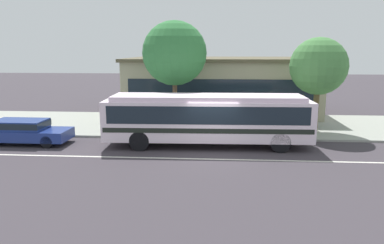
{
  "coord_description": "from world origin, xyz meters",
  "views": [
    {
      "loc": [
        0.31,
        -17.47,
        5.01
      ],
      "look_at": [
        -1.09,
        1.46,
        1.3
      ],
      "focal_mm": 35.0,
      "sensor_mm": 36.0,
      "label": 1
    }
  ],
  "objects_px": {
    "sedan_behind_bus": "(23,130)",
    "bus_stop_sign": "(301,110)",
    "pedestrian_walking_along_curb": "(289,118)",
    "transit_bus": "(208,117)",
    "pedestrian_waiting_near_sign": "(257,118)",
    "pedestrian_standing_by_tree": "(159,115)",
    "street_tree_mid_block": "(319,67)",
    "street_tree_near_stop": "(175,53)"
  },
  "relations": [
    {
      "from": "transit_bus",
      "to": "street_tree_near_stop",
      "type": "bearing_deg",
      "value": 118.57
    },
    {
      "from": "transit_bus",
      "to": "bus_stop_sign",
      "type": "relative_size",
      "value": 4.49
    },
    {
      "from": "pedestrian_walking_along_curb",
      "to": "street_tree_mid_block",
      "type": "relative_size",
      "value": 0.3
    },
    {
      "from": "pedestrian_walking_along_curb",
      "to": "street_tree_near_stop",
      "type": "relative_size",
      "value": 0.26
    },
    {
      "from": "pedestrian_standing_by_tree",
      "to": "street_tree_mid_block",
      "type": "xyz_separation_m",
      "value": [
        9.46,
        0.47,
        2.94
      ]
    },
    {
      "from": "sedan_behind_bus",
      "to": "pedestrian_standing_by_tree",
      "type": "relative_size",
      "value": 2.99
    },
    {
      "from": "bus_stop_sign",
      "to": "sedan_behind_bus",
      "type": "bearing_deg",
      "value": -171.55
    },
    {
      "from": "pedestrian_waiting_near_sign",
      "to": "pedestrian_standing_by_tree",
      "type": "height_order",
      "value": "pedestrian_waiting_near_sign"
    },
    {
      "from": "pedestrian_walking_along_curb",
      "to": "pedestrian_standing_by_tree",
      "type": "xyz_separation_m",
      "value": [
        -7.7,
        0.77,
        -0.05
      ]
    },
    {
      "from": "pedestrian_standing_by_tree",
      "to": "street_tree_mid_block",
      "type": "distance_m",
      "value": 9.92
    },
    {
      "from": "transit_bus",
      "to": "bus_stop_sign",
      "type": "distance_m",
      "value": 5.52
    },
    {
      "from": "transit_bus",
      "to": "sedan_behind_bus",
      "type": "bearing_deg",
      "value": -178.61
    },
    {
      "from": "pedestrian_walking_along_curb",
      "to": "bus_stop_sign",
      "type": "relative_size",
      "value": 0.72
    },
    {
      "from": "transit_bus",
      "to": "sedan_behind_bus",
      "type": "relative_size",
      "value": 2.21
    },
    {
      "from": "sedan_behind_bus",
      "to": "street_tree_mid_block",
      "type": "height_order",
      "value": "street_tree_mid_block"
    },
    {
      "from": "sedan_behind_bus",
      "to": "pedestrian_waiting_near_sign",
      "type": "height_order",
      "value": "pedestrian_waiting_near_sign"
    },
    {
      "from": "bus_stop_sign",
      "to": "pedestrian_standing_by_tree",
      "type": "bearing_deg",
      "value": 172.1
    },
    {
      "from": "transit_bus",
      "to": "street_tree_near_stop",
      "type": "xyz_separation_m",
      "value": [
        -2.19,
        4.03,
        3.19
      ]
    },
    {
      "from": "sedan_behind_bus",
      "to": "bus_stop_sign",
      "type": "relative_size",
      "value": 2.03
    },
    {
      "from": "sedan_behind_bus",
      "to": "street_tree_near_stop",
      "type": "relative_size",
      "value": 0.73
    },
    {
      "from": "pedestrian_standing_by_tree",
      "to": "bus_stop_sign",
      "type": "relative_size",
      "value": 0.68
    },
    {
      "from": "pedestrian_walking_along_curb",
      "to": "pedestrian_standing_by_tree",
      "type": "relative_size",
      "value": 1.06
    },
    {
      "from": "pedestrian_walking_along_curb",
      "to": "pedestrian_standing_by_tree",
      "type": "distance_m",
      "value": 7.73
    },
    {
      "from": "sedan_behind_bus",
      "to": "pedestrian_standing_by_tree",
      "type": "xyz_separation_m",
      "value": [
        6.82,
        3.38,
        0.33
      ]
    },
    {
      "from": "bus_stop_sign",
      "to": "pedestrian_waiting_near_sign",
      "type": "bearing_deg",
      "value": 165.16
    },
    {
      "from": "pedestrian_waiting_near_sign",
      "to": "pedestrian_walking_along_curb",
      "type": "distance_m",
      "value": 1.82
    },
    {
      "from": "transit_bus",
      "to": "street_tree_mid_block",
      "type": "height_order",
      "value": "street_tree_mid_block"
    },
    {
      "from": "transit_bus",
      "to": "pedestrian_waiting_near_sign",
      "type": "bearing_deg",
      "value": 42.89
    },
    {
      "from": "pedestrian_waiting_near_sign",
      "to": "pedestrian_standing_by_tree",
      "type": "relative_size",
      "value": 1.01
    },
    {
      "from": "bus_stop_sign",
      "to": "street_tree_mid_block",
      "type": "relative_size",
      "value": 0.42
    },
    {
      "from": "pedestrian_waiting_near_sign",
      "to": "street_tree_mid_block",
      "type": "height_order",
      "value": "street_tree_mid_block"
    },
    {
      "from": "transit_bus",
      "to": "street_tree_mid_block",
      "type": "bearing_deg",
      "value": 29.44
    },
    {
      "from": "pedestrian_standing_by_tree",
      "to": "street_tree_near_stop",
      "type": "distance_m",
      "value": 3.9
    },
    {
      "from": "transit_bus",
      "to": "street_tree_mid_block",
      "type": "distance_m",
      "value": 7.73
    },
    {
      "from": "pedestrian_walking_along_curb",
      "to": "transit_bus",
      "type": "bearing_deg",
      "value": -152.9
    },
    {
      "from": "bus_stop_sign",
      "to": "street_tree_near_stop",
      "type": "relative_size",
      "value": 0.36
    },
    {
      "from": "pedestrian_waiting_near_sign",
      "to": "pedestrian_walking_along_curb",
      "type": "bearing_deg",
      "value": -7.87
    },
    {
      "from": "pedestrian_standing_by_tree",
      "to": "bus_stop_sign",
      "type": "bearing_deg",
      "value": -7.9
    },
    {
      "from": "pedestrian_waiting_near_sign",
      "to": "pedestrian_walking_along_curb",
      "type": "height_order",
      "value": "pedestrian_walking_along_curb"
    },
    {
      "from": "transit_bus",
      "to": "street_tree_mid_block",
      "type": "xyz_separation_m",
      "value": [
        6.39,
        3.61,
        2.44
      ]
    },
    {
      "from": "street_tree_near_stop",
      "to": "sedan_behind_bus",
      "type": "bearing_deg",
      "value": -151.03
    },
    {
      "from": "bus_stop_sign",
      "to": "street_tree_mid_block",
      "type": "bearing_deg",
      "value": 52.36
    }
  ]
}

